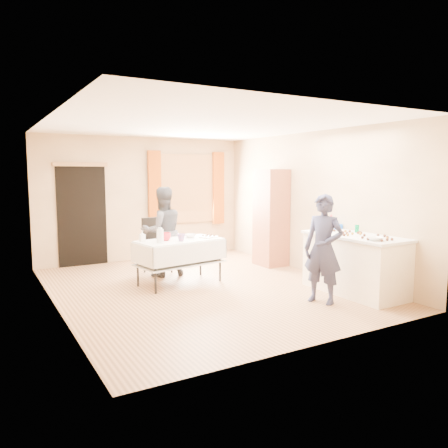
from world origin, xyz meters
TOP-DOWN VIEW (x-y plane):
  - floor at (0.00, 0.00)m, footprint 4.50×5.50m
  - ceiling at (0.00, 0.00)m, footprint 4.50×5.50m
  - wall_back at (0.00, 2.76)m, footprint 4.50×0.02m
  - wall_front at (0.00, -2.76)m, footprint 4.50×0.02m
  - wall_left at (-2.26, 0.00)m, footprint 0.02×5.50m
  - wall_right at (2.26, 0.00)m, footprint 0.02×5.50m
  - window_frame at (1.00, 2.72)m, footprint 1.32×0.06m
  - window_pane at (1.00, 2.71)m, footprint 1.20×0.02m
  - curtain_left at (0.22, 2.67)m, footprint 0.28×0.06m
  - curtain_right at (1.78, 2.67)m, footprint 0.28×0.06m
  - doorway at (-1.30, 2.73)m, footprint 0.95×0.04m
  - door_lintel at (-1.30, 2.70)m, footprint 1.05×0.06m
  - cabinet at (1.99, 0.88)m, footprint 0.50×0.60m
  - counter at (1.89, -1.45)m, footprint 0.78×1.65m
  - party_table at (-0.22, 0.40)m, footprint 1.52×0.95m
  - chair at (-0.25, 1.38)m, footprint 0.50×0.50m
  - girl at (1.11, -1.59)m, footprint 0.85×0.80m
  - woman at (-0.25, 1.08)m, footprint 0.86×0.71m
  - soda_can at (2.11, -1.27)m, footprint 0.08×0.08m
  - mixing_bowl at (1.69, -2.00)m, footprint 0.34×0.34m
  - foam_block at (1.86, -0.90)m, footprint 0.17×0.13m
  - blue_basket at (2.08, -0.74)m, footprint 0.30×0.20m
  - pitcher at (-0.63, 0.24)m, footprint 0.12×0.12m
  - cup_red at (-0.46, 0.42)m, footprint 0.20×0.20m
  - cup_rainbow at (-0.27, 0.24)m, footprint 0.21×0.21m
  - small_bowl at (0.03, 0.53)m, footprint 0.24×0.24m
  - pastry_tray at (0.31, 0.37)m, footprint 0.33×0.28m
  - bottle at (-0.84, 0.50)m, footprint 0.09×0.09m
  - cake_balls at (1.84, -1.59)m, footprint 0.50×1.14m

SIDE VIEW (x-z plane):
  - floor at x=0.00m, z-range -0.02..0.00m
  - chair at x=-0.25m, z-range -0.21..0.82m
  - party_table at x=-0.22m, z-range 0.07..0.82m
  - counter at x=1.89m, z-range 0.00..0.91m
  - pastry_tray at x=0.31m, z-range 0.75..0.77m
  - small_bowl at x=0.03m, z-range 0.75..0.81m
  - girl at x=1.11m, z-range 0.00..1.56m
  - woman at x=-0.25m, z-range 0.00..1.61m
  - cup_rainbow at x=-0.27m, z-range 0.75..0.87m
  - cup_red at x=-0.46m, z-range 0.75..0.88m
  - bottle at x=-0.84m, z-range 0.75..0.93m
  - pitcher at x=-0.63m, z-range 0.75..0.97m
  - cake_balls at x=1.84m, z-range 0.91..0.95m
  - mixing_bowl at x=1.69m, z-range 0.91..0.96m
  - foam_block at x=1.86m, z-range 0.91..0.99m
  - blue_basket at x=2.08m, z-range 0.91..0.99m
  - cabinet at x=1.99m, z-range 0.00..1.92m
  - soda_can at x=2.11m, z-range 0.91..1.03m
  - doorway at x=-1.30m, z-range 0.00..2.00m
  - wall_back at x=0.00m, z-range 0.00..2.60m
  - wall_front at x=0.00m, z-range 0.00..2.60m
  - wall_left at x=-2.26m, z-range 0.00..2.60m
  - wall_right at x=2.26m, z-range 0.00..2.60m
  - window_frame at x=1.00m, z-range 0.74..2.26m
  - window_pane at x=1.00m, z-range 0.80..2.20m
  - curtain_left at x=0.22m, z-range 0.67..2.33m
  - curtain_right at x=1.78m, z-range 0.67..2.33m
  - door_lintel at x=-1.30m, z-range 1.98..2.06m
  - ceiling at x=0.00m, z-range 2.60..2.62m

